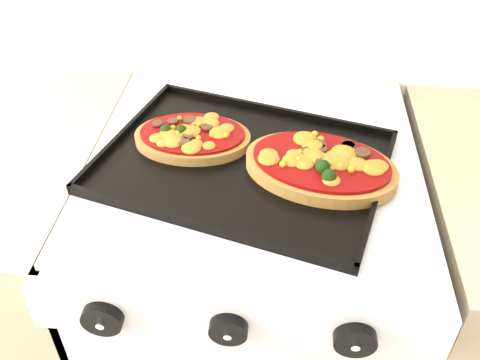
# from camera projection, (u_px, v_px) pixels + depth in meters

# --- Properties ---
(stove) EXTENTS (0.60, 0.60, 0.91)m
(stove) POSITION_uv_depth(u_px,v_px,m) (250.00, 310.00, 1.25)
(stove) COLOR silver
(stove) RESTS_ON floor
(control_panel) EXTENTS (0.60, 0.02, 0.09)m
(control_panel) POSITION_uv_depth(u_px,v_px,m) (236.00, 318.00, 0.76)
(control_panel) COLOR silver
(control_panel) RESTS_ON stove
(knob_left) EXTENTS (0.06, 0.02, 0.06)m
(knob_left) POSITION_uv_depth(u_px,v_px,m) (102.00, 319.00, 0.76)
(knob_left) COLOR black
(knob_left) RESTS_ON control_panel
(knob_center) EXTENTS (0.05, 0.02, 0.05)m
(knob_center) POSITION_uv_depth(u_px,v_px,m) (228.00, 330.00, 0.74)
(knob_center) COLOR black
(knob_center) RESTS_ON control_panel
(knob_right) EXTENTS (0.06, 0.02, 0.06)m
(knob_right) POSITION_uv_depth(u_px,v_px,m) (355.00, 340.00, 0.73)
(knob_right) COLOR black
(knob_right) RESTS_ON control_panel
(baking_tray) EXTENTS (0.56, 0.47, 0.02)m
(baking_tray) POSITION_uv_depth(u_px,v_px,m) (243.00, 161.00, 0.93)
(baking_tray) COLOR black
(baking_tray) RESTS_ON stove
(pizza_left) EXTENTS (0.21, 0.14, 0.03)m
(pizza_left) POSITION_uv_depth(u_px,v_px,m) (192.00, 136.00, 0.97)
(pizza_left) COLOR #A9773A
(pizza_left) RESTS_ON baking_tray
(pizza_right) EXTENTS (0.29, 0.23, 0.04)m
(pizza_right) POSITION_uv_depth(u_px,v_px,m) (321.00, 164.00, 0.90)
(pizza_right) COLOR #A9773A
(pizza_right) RESTS_ON baking_tray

